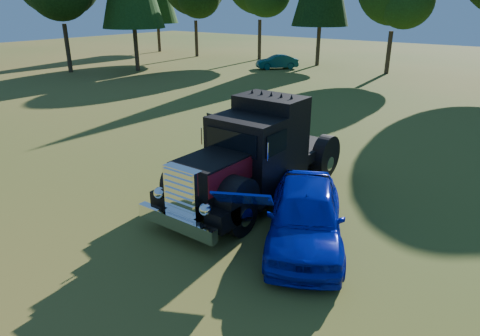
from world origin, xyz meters
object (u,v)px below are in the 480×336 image
object	(u,v)px
spectator_far	(223,155)
distant_teal_car	(277,62)
hotrod_coupe	(305,215)
diamond_t_truck	(254,158)
spectator_near	(227,157)

from	to	relation	value
spectator_far	distant_teal_car	size ratio (longest dim) A/B	0.47
spectator_far	hotrod_coupe	bearing A→B (deg)	-65.37
spectator_far	distant_teal_car	bearing A→B (deg)	77.98
diamond_t_truck	spectator_near	world-z (taller)	diamond_t_truck
spectator_near	distant_teal_car	bearing A→B (deg)	23.09
diamond_t_truck	spectator_far	xyz separation A→B (m)	(-1.62, 0.52, -0.41)
spectator_near	spectator_far	xyz separation A→B (m)	(-0.22, 0.06, 0.01)
diamond_t_truck	spectator_far	bearing A→B (deg)	162.08
spectator_near	distant_teal_car	size ratio (longest dim) A/B	0.47
spectator_near	spectator_far	world-z (taller)	spectator_far
spectator_far	distant_teal_car	world-z (taller)	spectator_far
hotrod_coupe	distant_teal_car	size ratio (longest dim) A/B	1.30
diamond_t_truck	distant_teal_car	bearing A→B (deg)	120.68
distant_teal_car	hotrod_coupe	bearing A→B (deg)	-14.95
spectator_near	distant_teal_car	distance (m)	26.26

